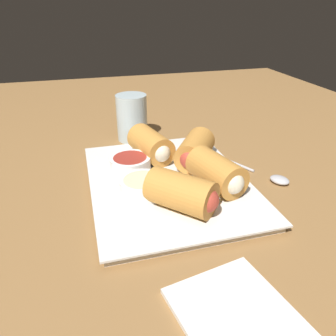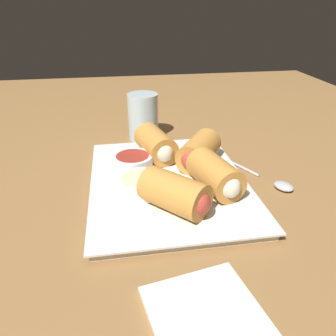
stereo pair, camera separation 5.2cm
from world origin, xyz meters
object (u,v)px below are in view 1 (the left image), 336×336
Objects in this scene: serving_plate at (168,183)px; dipping_bowl_near at (130,163)px; dipping_bowl_far at (143,186)px; drinking_glass at (132,118)px; spoon at (268,175)px; napkin at (239,318)px.

dipping_bowl_near is at bearing 49.00° from serving_plate.
dipping_bowl_far is (-8.06, -0.53, 0.00)cm from dipping_bowl_near.
dipping_bowl_near is (4.74, 5.46, 2.13)cm from serving_plate.
dipping_bowl_near is at bearing 168.80° from drinking_glass.
drinking_glass reaches higher than spoon.
spoon is at bearing -35.72° from napkin.
dipping_bowl_near reaches higher than spoon.
dipping_bowl_far is at bearing 11.74° from napkin.
spoon is 31.56cm from drinking_glass.
spoon is (1.62, -22.70, -2.37)cm from dipping_bowl_far.
dipping_bowl_far is 26.12cm from drinking_glass.
serving_plate is at bearing 84.54° from spoon.
drinking_glass is at bearing 39.11° from spoon.
serving_plate reaches higher than napkin.
dipping_bowl_far is 22.88cm from spoon.
drinking_glass reaches higher than dipping_bowl_near.
dipping_bowl_far is 0.41× the size of spoon.
drinking_glass reaches higher than dipping_bowl_far.
dipping_bowl_far is (-3.32, 4.92, 2.13)cm from serving_plate.
serving_plate is 26.55cm from napkin.
spoon is 1.70× the size of drinking_glass.
dipping_bowl_near is at bearing 3.79° from dipping_bowl_far.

